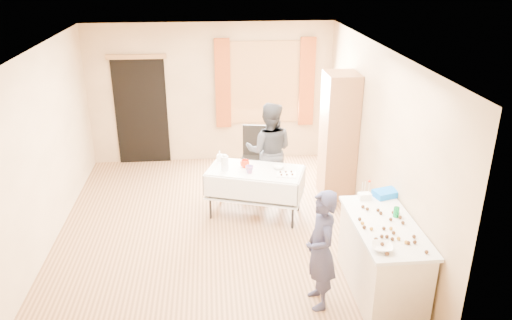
{
  "coord_description": "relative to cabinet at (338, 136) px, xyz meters",
  "views": [
    {
      "loc": [
        -0.01,
        -6.3,
        3.71
      ],
      "look_at": [
        0.58,
        0.0,
        1.08
      ],
      "focal_mm": 35.0,
      "sensor_mm": 36.0,
      "label": 1
    }
  ],
  "objects": [
    {
      "name": "doorway",
      "position": [
        -3.29,
        1.72,
        -0.02
      ],
      "size": [
        0.95,
        0.04,
        2.0
      ],
      "primitive_type": "cube",
      "color": "black",
      "rests_on": "floor"
    },
    {
      "name": "window_pane",
      "position": [
        -0.99,
        1.7,
        0.48
      ],
      "size": [
        1.2,
        0.02,
        1.4
      ],
      "primitive_type": "cube",
      "color": "white",
      "rests_on": "wall_back"
    },
    {
      "name": "woman",
      "position": [
        -1.1,
        0.04,
        -0.22
      ],
      "size": [
        1.01,
        0.9,
        1.59
      ],
      "primitive_type": "imported",
      "rotation": [
        0.0,
        0.0,
        2.94
      ],
      "color": "black",
      "rests_on": "floor"
    },
    {
      "name": "cup_red",
      "position": [
        -1.53,
        -0.47,
        -0.22
      ],
      "size": [
        0.27,
        0.27,
        0.11
      ],
      "primitive_type": "imported",
      "rotation": [
        0.0,
        0.0,
        -0.59
      ],
      "color": "red",
      "rests_on": "party_table"
    },
    {
      "name": "foam_block",
      "position": [
        -0.16,
        -1.97,
        -0.07
      ],
      "size": [
        0.16,
        0.11,
        0.08
      ],
      "primitive_type": "cube",
      "rotation": [
        0.0,
        0.0,
        0.07
      ],
      "color": "white",
      "rests_on": "counter"
    },
    {
      "name": "pitcher",
      "position": [
        -1.83,
        -0.55,
        -0.16
      ],
      "size": [
        0.15,
        0.15,
        0.22
      ],
      "primitive_type": "cylinder",
      "rotation": [
        0.0,
        0.0,
        -0.63
      ],
      "color": "silver",
      "rests_on": "party_table"
    },
    {
      "name": "curtain_right",
      "position": [
        -0.21,
        1.66,
        0.48
      ],
      "size": [
        0.28,
        0.06,
        1.65
      ],
      "primitive_type": "cube",
      "color": "#8C3C16",
      "rests_on": "wall_back"
    },
    {
      "name": "cake_balls",
      "position": [
        -0.12,
        -2.71,
        -0.09
      ],
      "size": [
        0.53,
        1.05,
        0.04
      ],
      "color": "#3F2314",
      "rests_on": "counter"
    },
    {
      "name": "ceiling",
      "position": [
        -1.99,
        -1.01,
        1.59
      ],
      "size": [
        4.5,
        5.5,
        0.02
      ],
      "primitive_type": "cube",
      "color": "white",
      "rests_on": "floor"
    },
    {
      "name": "pastry_tray",
      "position": [
        -0.95,
        -0.82,
        -0.26
      ],
      "size": [
        0.32,
        0.25,
        0.02
      ],
      "primitive_type": "cube",
      "rotation": [
        0.0,
        0.0,
        -0.21
      ],
      "color": "white",
      "rests_on": "party_table"
    },
    {
      "name": "window_frame",
      "position": [
        -0.99,
        1.71,
        0.48
      ],
      "size": [
        1.32,
        0.06,
        1.52
      ],
      "primitive_type": "cube",
      "color": "olive",
      "rests_on": "wall_back"
    },
    {
      "name": "floor",
      "position": [
        -1.99,
        -1.01,
        -1.03
      ],
      "size": [
        4.5,
        5.5,
        0.02
      ],
      "primitive_type": "cube",
      "color": "#9E7047",
      "rests_on": "ground"
    },
    {
      "name": "wall_back",
      "position": [
        -1.99,
        1.75,
        0.28
      ],
      "size": [
        4.5,
        0.02,
        2.6
      ],
      "primitive_type": "cube",
      "color": "tan",
      "rests_on": "floor"
    },
    {
      "name": "party_table",
      "position": [
        -1.38,
        -0.57,
        -0.57
      ],
      "size": [
        1.57,
        1.14,
        0.75
      ],
      "rotation": [
        0.0,
        0.0,
        -0.33
      ],
      "color": "black",
      "rests_on": "floor"
    },
    {
      "name": "curtain_left",
      "position": [
        -1.77,
        1.66,
        0.48
      ],
      "size": [
        0.28,
        0.06,
        1.65
      ],
      "primitive_type": "cube",
      "color": "#8C3C16",
      "rests_on": "wall_back"
    },
    {
      "name": "chair",
      "position": [
        -1.3,
        0.53,
        -0.72
      ],
      "size": [
        0.49,
        0.49,
        1.02
      ],
      "rotation": [
        0.0,
        0.0,
        -0.21
      ],
      "color": "black",
      "rests_on": "floor"
    },
    {
      "name": "cabinet",
      "position": [
        0.0,
        0.0,
        0.0
      ],
      "size": [
        0.5,
        0.6,
        2.04
      ],
      "primitive_type": "cube",
      "color": "brown",
      "rests_on": "floor"
    },
    {
      "name": "small_bowl",
      "position": [
        -1.04,
        -0.57,
        -0.24
      ],
      "size": [
        0.19,
        0.19,
        0.05
      ],
      "primitive_type": "imported",
      "rotation": [
        0.0,
        0.0,
        -0.08
      ],
      "color": "white",
      "rests_on": "party_table"
    },
    {
      "name": "counter",
      "position": [
        -0.1,
        -2.59,
        -0.57
      ],
      "size": [
        0.7,
        1.47,
        0.91
      ],
      "color": "beige",
      "rests_on": "floor"
    },
    {
      "name": "wall_front",
      "position": [
        -1.99,
        -3.77,
        0.28
      ],
      "size": [
        4.5,
        0.02,
        2.6
      ],
      "primitive_type": "cube",
      "color": "tan",
      "rests_on": "floor"
    },
    {
      "name": "bottle",
      "position": [
        -1.9,
        -0.21,
        -0.19
      ],
      "size": [
        0.12,
        0.12,
        0.17
      ],
      "primitive_type": "imported",
      "rotation": [
        0.0,
        0.0,
        -0.32
      ],
      "color": "white",
      "rests_on": "party_table"
    },
    {
      "name": "wall_right",
      "position": [
        0.27,
        -1.01,
        0.28
      ],
      "size": [
        0.02,
        5.5,
        2.6
      ],
      "primitive_type": "cube",
      "color": "tan",
      "rests_on": "floor"
    },
    {
      "name": "mixing_bowl",
      "position": [
        -0.31,
        -3.09,
        -0.08
      ],
      "size": [
        0.31,
        0.31,
        0.05
      ],
      "primitive_type": "imported",
      "rotation": [
        0.0,
        0.0,
        -0.2
      ],
      "color": "white",
      "rests_on": "counter"
    },
    {
      "name": "girl",
      "position": [
        -0.86,
        -2.73,
        -0.31
      ],
      "size": [
        0.57,
        0.42,
        1.41
      ],
      "primitive_type": "imported",
      "rotation": [
        0.0,
        0.0,
        -1.49
      ],
      "color": "#232442",
      "rests_on": "floor"
    },
    {
      "name": "wall_left",
      "position": [
        -4.25,
        -1.01,
        0.28
      ],
      "size": [
        0.02,
        5.5,
        2.6
      ],
      "primitive_type": "cube",
      "color": "tan",
      "rests_on": "floor"
    },
    {
      "name": "soda_can",
      "position": [
        0.07,
        -2.44,
        -0.05
      ],
      "size": [
        0.08,
        0.08,
        0.12
      ],
      "primitive_type": "cylinder",
      "rotation": [
        0.0,
        0.0,
        -0.16
      ],
      "color": "#07782F",
      "rests_on": "counter"
    },
    {
      "name": "door_lintel",
      "position": [
        -3.29,
        1.69,
        1.0
      ],
      "size": [
        1.05,
        0.06,
        0.08
      ],
      "primitive_type": "cube",
      "color": "olive",
      "rests_on": "wall_back"
    },
    {
      "name": "cup_rainbow",
      "position": [
        -1.48,
        -0.69,
        -0.21
      ],
      "size": [
        0.22,
        0.22,
        0.11
      ],
      "primitive_type": "imported",
      "rotation": [
        0.0,
        0.0,
        -0.48
      ],
      "color": "red",
      "rests_on": "party_table"
    },
    {
      "name": "blue_basket",
      "position": [
        0.13,
        -1.92,
        -0.07
      ],
      "size": [
        0.34,
        0.28,
        0.08
      ],
      "primitive_type": "cube",
      "rotation": [
        0.0,
        0.0,
        0.28
      ],
      "color": "blue",
      "rests_on": "counter"
    }
  ]
}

